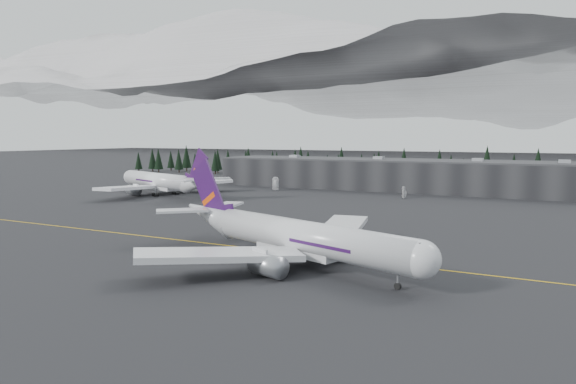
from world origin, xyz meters
The scene contains 9 objects.
ground centered at (0.00, 0.00, 0.00)m, with size 1400.00×1400.00×0.00m, color black.
taxiline centered at (0.00, -2.00, 0.01)m, with size 400.00×0.40×0.02m, color gold.
terminal centered at (0.00, 125.00, 6.30)m, with size 160.00×30.00×12.60m.
treeline centered at (0.00, 162.00, 7.50)m, with size 360.00×20.00×15.00m, color black.
mountain_ridge centered at (0.00, 1000.00, 0.00)m, with size 4400.00×900.00×420.00m, color white, non-canonical shape.
jet_main centered at (14.51, -8.85, 4.97)m, with size 58.33×52.50×17.64m.
jet_parked centered at (-75.06, 63.36, 5.16)m, with size 60.19×53.86×18.30m.
gse_vehicle_a centered at (-45.04, 97.26, 0.79)m, with size 2.63×5.70×1.58m, color white.
gse_vehicle_b centered at (9.11, 94.37, 0.74)m, with size 1.75×4.34×1.48m, color silver.
Camera 1 is at (54.96, -87.84, 22.04)m, focal length 32.00 mm.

